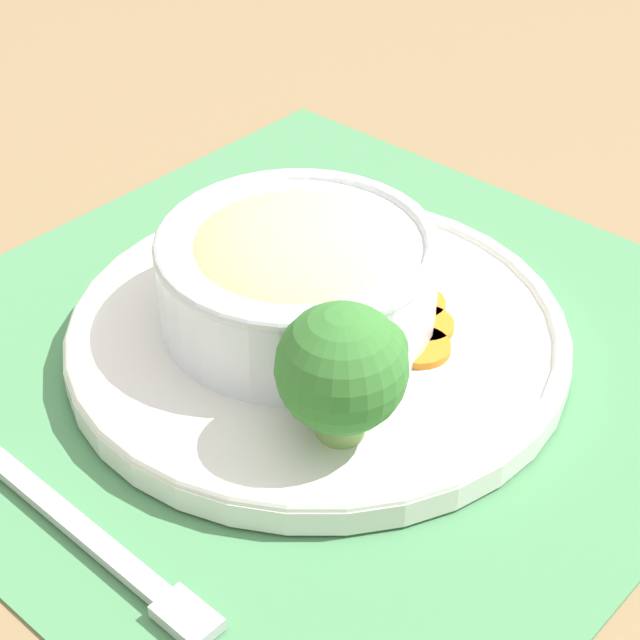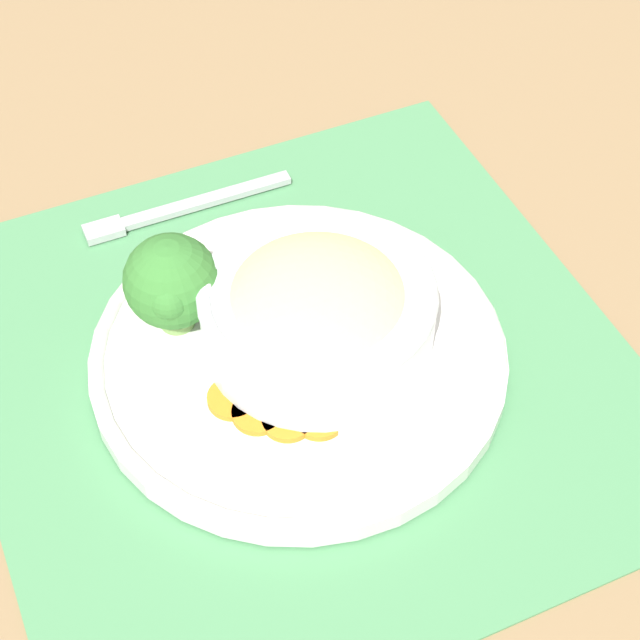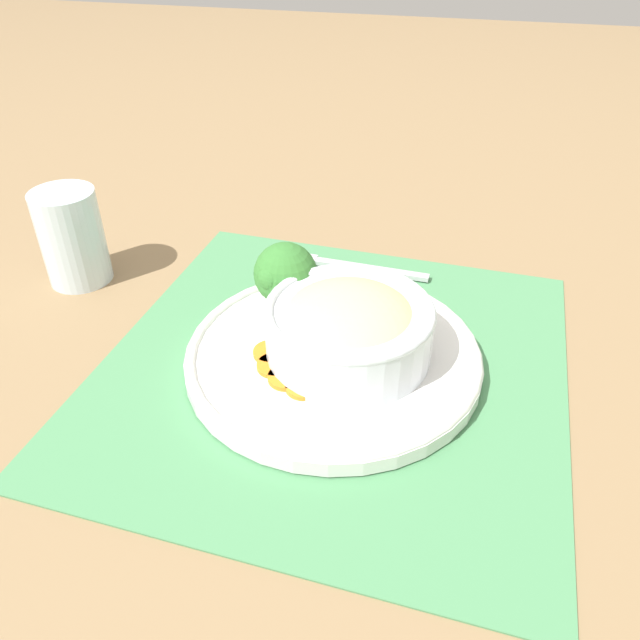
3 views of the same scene
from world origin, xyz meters
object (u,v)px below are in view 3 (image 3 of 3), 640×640
Objects in this scene: broccoli_floret at (285,274)px; water_glass at (73,242)px; bowl at (348,327)px; fork at (345,265)px.

water_glass is at bearing 84.16° from broccoli_floret.
bowl is at bearing -104.57° from water_glass.
water_glass reaches higher than bowl.
fork is at bearing 12.57° from bowl.
broccoli_floret is 0.68× the size of water_glass.
water_glass is 0.65× the size of fork.
fork is (0.13, -0.04, -0.06)m from broccoli_floret.
fork is (0.10, -0.33, -0.05)m from water_glass.
fork is at bearing -72.60° from water_glass.
bowl is 0.93× the size of fork.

